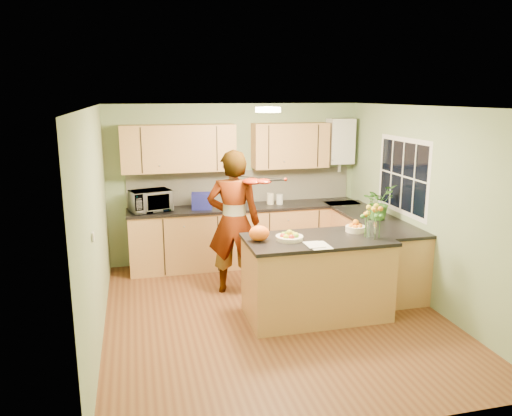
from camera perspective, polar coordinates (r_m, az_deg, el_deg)
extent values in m
plane|color=brown|center=(6.25, 2.00, -12.08)|extent=(4.50, 4.50, 0.00)
cube|color=white|center=(5.67, 2.20, 11.48)|extent=(4.00, 4.50, 0.02)
cube|color=gray|center=(7.98, -2.34, 2.84)|extent=(4.00, 0.02, 2.50)
cube|color=gray|center=(3.82, 11.47, -8.64)|extent=(4.00, 0.02, 2.50)
cube|color=gray|center=(5.64, -17.85, -1.99)|extent=(0.02, 4.50, 2.50)
cube|color=gray|center=(6.66, 18.89, 0.14)|extent=(0.02, 4.50, 2.50)
cube|color=#BD794B|center=(7.89, -1.14, -3.23)|extent=(3.60, 0.60, 0.90)
cube|color=black|center=(7.77, -1.13, 0.09)|extent=(3.64, 0.62, 0.04)
cube|color=#BD794B|center=(7.42, 12.97, -4.61)|extent=(0.60, 2.20, 0.90)
cube|color=black|center=(7.30, 13.08, -1.09)|extent=(0.62, 2.24, 0.04)
cube|color=beige|center=(7.99, -1.61, 2.50)|extent=(3.60, 0.02, 0.52)
cube|color=#BD794B|center=(7.60, -8.83, 6.76)|extent=(1.70, 0.34, 0.70)
cube|color=#BD794B|center=(7.95, 3.93, 7.14)|extent=(1.20, 0.34, 0.70)
cube|color=silver|center=(8.25, 9.60, 7.55)|extent=(0.40, 0.30, 0.72)
cylinder|color=silver|center=(8.30, 9.50, 4.80)|extent=(0.06, 0.06, 0.20)
cube|color=silver|center=(7.10, 16.43, 3.53)|extent=(0.01, 1.30, 1.05)
cube|color=black|center=(7.10, 16.41, 3.53)|extent=(0.01, 1.18, 0.92)
cube|color=silver|center=(5.05, -18.15, -3.13)|extent=(0.02, 0.09, 0.09)
cylinder|color=#FFEABF|center=(5.96, 1.39, 11.16)|extent=(0.30, 0.30, 0.06)
cylinder|color=silver|center=(5.96, 1.39, 11.45)|extent=(0.10, 0.10, 0.02)
cube|color=#BD794B|center=(6.10, 6.93, -8.04)|extent=(1.67, 0.84, 0.94)
cube|color=black|center=(5.94, 7.06, -3.60)|extent=(1.72, 0.88, 0.04)
cylinder|color=beige|center=(5.82, 3.84, -3.43)|extent=(0.32, 0.32, 0.05)
cylinder|color=beige|center=(6.27, 11.29, -2.35)|extent=(0.24, 0.24, 0.07)
cylinder|color=silver|center=(5.99, 13.08, -2.45)|extent=(0.11, 0.11, 0.21)
ellipsoid|color=orange|center=(5.75, 0.36, -2.90)|extent=(0.29, 0.26, 0.18)
cube|color=silver|center=(5.63, 7.19, -4.25)|extent=(0.23, 0.31, 0.01)
imported|color=tan|center=(6.65, -2.56, -1.65)|extent=(0.81, 0.65, 1.94)
imported|color=silver|center=(7.54, -11.96, 0.81)|extent=(0.66, 0.53, 0.32)
cube|color=#202396|center=(7.60, -6.21, 0.81)|extent=(0.33, 0.26, 0.24)
cylinder|color=silver|center=(7.72, -1.80, 0.97)|extent=(0.16, 0.16, 0.22)
sphere|color=black|center=(7.69, -1.81, 2.05)|extent=(0.08, 0.08, 0.08)
cylinder|color=beige|center=(7.89, 1.64, 1.09)|extent=(0.13, 0.13, 0.17)
cylinder|color=silver|center=(7.88, 2.72, 1.00)|extent=(0.13, 0.13, 0.16)
imported|color=#387226|center=(7.11, 13.82, 0.68)|extent=(0.55, 0.52, 0.49)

